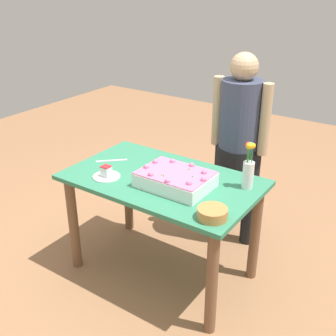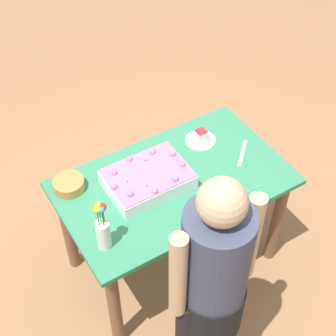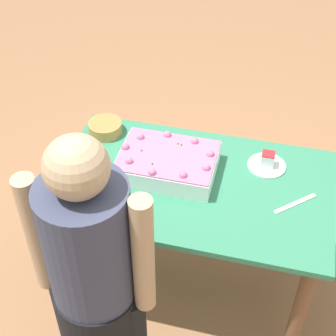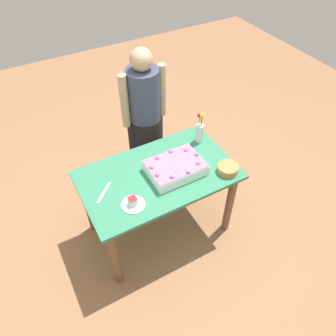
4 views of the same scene
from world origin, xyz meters
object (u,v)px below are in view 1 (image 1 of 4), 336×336
at_px(flower_vase, 248,169).
at_px(person_standing, 239,140).
at_px(sheet_cake, 175,179).
at_px(fruit_bowl, 212,213).
at_px(cake_knife, 112,161).
at_px(serving_plate_with_slice, 106,174).

xyz_separation_m(flower_vase, person_standing, (-0.30, 0.49, -0.03)).
height_order(sheet_cake, flower_vase, flower_vase).
height_order(flower_vase, person_standing, person_standing).
bearing_deg(flower_vase, fruit_bowl, -90.64).
bearing_deg(cake_knife, serving_plate_with_slice, -99.04).
bearing_deg(flower_vase, sheet_cake, -148.16).
bearing_deg(flower_vase, cake_knife, -170.42).
distance_m(sheet_cake, flower_vase, 0.46).
relative_size(cake_knife, flower_vase, 0.73).
distance_m(cake_knife, person_standing, 0.95).
bearing_deg(sheet_cake, serving_plate_with_slice, -162.00).
xyz_separation_m(cake_knife, person_standing, (0.68, 0.66, 0.10)).
xyz_separation_m(sheet_cake, person_standing, (0.08, 0.73, 0.05)).
distance_m(sheet_cake, person_standing, 0.74).
relative_size(sheet_cake, cake_knife, 2.00).
height_order(sheet_cake, serving_plate_with_slice, sheet_cake).
bearing_deg(cake_knife, flower_vase, -33.60).
bearing_deg(person_standing, cake_knife, -45.90).
relative_size(serving_plate_with_slice, fruit_bowl, 1.06).
height_order(sheet_cake, fruit_bowl, sheet_cake).
height_order(fruit_bowl, person_standing, person_standing).
height_order(serving_plate_with_slice, fruit_bowl, serving_plate_with_slice).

